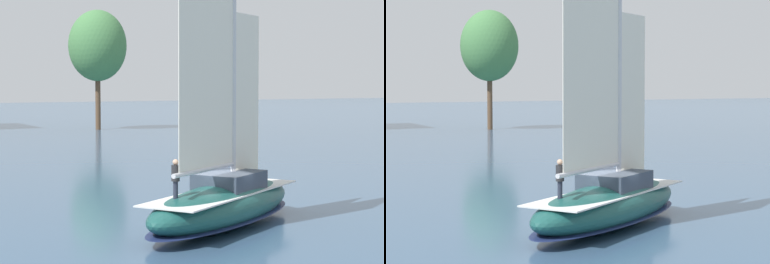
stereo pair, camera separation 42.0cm
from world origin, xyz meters
The scene contains 3 objects.
ground_plane centered at (0.00, 0.00, 0.00)m, with size 400.00×400.00×0.00m, color #385675.
tree_shore_center centered at (19.21, 66.45, 11.22)m, with size 7.79×7.79×16.03m.
sailboat_main centered at (0.02, 0.01, 1.24)m, with size 11.64×9.04×16.08m.
Camera 1 is at (-16.55, -28.33, 6.45)m, focal length 70.00 mm.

